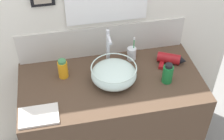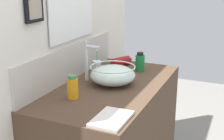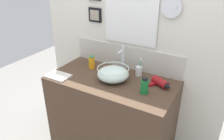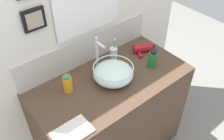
# 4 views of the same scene
# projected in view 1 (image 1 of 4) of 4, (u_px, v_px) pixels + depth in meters

# --- Properties ---
(vanity_counter) EXTENTS (1.21, 0.62, 0.90)m
(vanity_counter) POSITION_uv_depth(u_px,v_px,m) (111.00, 125.00, 2.36)
(vanity_counter) COLOR #4C3828
(vanity_counter) RESTS_ON ground
(back_panel) EXTENTS (2.01, 0.10, 2.47)m
(back_panel) POSITION_uv_depth(u_px,v_px,m) (101.00, 11.00, 2.09)
(back_panel) COLOR silver
(back_panel) RESTS_ON ground
(glass_bowl_sink) EXTENTS (0.30, 0.30, 0.12)m
(glass_bowl_sink) POSITION_uv_depth(u_px,v_px,m) (114.00, 74.00, 2.02)
(glass_bowl_sink) COLOR silver
(glass_bowl_sink) RESTS_ON vanity_counter
(faucet) EXTENTS (0.02, 0.11, 0.28)m
(faucet) POSITION_uv_depth(u_px,v_px,m) (108.00, 46.00, 2.09)
(faucet) COLOR silver
(faucet) RESTS_ON vanity_counter
(hair_drier) EXTENTS (0.21, 0.15, 0.07)m
(hair_drier) POSITION_uv_depth(u_px,v_px,m) (171.00, 59.00, 2.18)
(hair_drier) COLOR maroon
(hair_drier) RESTS_ON vanity_counter
(toothbrush_cup) EXTENTS (0.06, 0.06, 0.18)m
(toothbrush_cup) POSITION_uv_depth(u_px,v_px,m) (132.00, 53.00, 2.21)
(toothbrush_cup) COLOR silver
(toothbrush_cup) RESTS_ON vanity_counter
(shampoo_bottle) EXTENTS (0.06, 0.06, 0.14)m
(shampoo_bottle) POSITION_uv_depth(u_px,v_px,m) (63.00, 69.00, 2.05)
(shampoo_bottle) COLOR orange
(shampoo_bottle) RESTS_ON vanity_counter
(soap_dispenser) EXTENTS (0.07, 0.07, 0.15)m
(soap_dispenser) POSITION_uv_depth(u_px,v_px,m) (168.00, 74.00, 2.02)
(soap_dispenser) COLOR #197233
(soap_dispenser) RESTS_ON vanity_counter
(hand_towel) EXTENTS (0.23, 0.16, 0.02)m
(hand_towel) POSITION_uv_depth(u_px,v_px,m) (39.00, 116.00, 1.83)
(hand_towel) COLOR silver
(hand_towel) RESTS_ON vanity_counter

